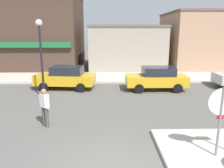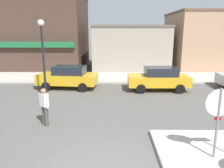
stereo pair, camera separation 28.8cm
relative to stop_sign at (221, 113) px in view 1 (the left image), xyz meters
name	(u,v)px [view 1 (the left image)]	position (x,y,z in m)	size (l,w,h in m)	color
kerb_far	(108,77)	(-3.21, 12.23, -1.44)	(80.00, 4.00, 0.15)	beige
stop_sign	(221,113)	(0.00, 0.00, 0.00)	(0.82, 0.08, 2.30)	gray
lamp_post	(41,48)	(-6.95, 6.27, 1.44)	(0.36, 0.36, 4.54)	black
parked_car_nearest	(66,77)	(-6.13, 8.80, -0.71)	(4.15, 2.19, 1.56)	gold
parked_car_second	(156,78)	(0.01, 8.34, -0.71)	(4.01, 1.90, 1.56)	gold
pedestrian_crossing_near	(45,106)	(-5.87, 2.59, -0.65)	(0.48, 0.42, 1.61)	#4C473D
building_corner_shop	(37,30)	(-10.94, 18.77, 2.49)	(9.63, 9.61, 8.00)	#473328
building_storefront_left_near	(126,47)	(-1.29, 17.70, 0.71)	(7.58, 7.23, 4.45)	#9E9384
building_storefront_left_mid	(202,40)	(7.12, 18.05, 1.41)	(7.86, 7.89, 5.85)	tan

